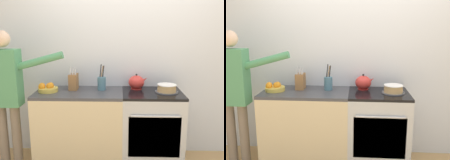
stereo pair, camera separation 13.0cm
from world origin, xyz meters
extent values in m
cube|color=silver|center=(0.00, 0.61, 1.30)|extent=(8.00, 0.04, 2.60)
cube|color=beige|center=(-0.62, 0.29, 0.43)|extent=(1.04, 0.59, 0.87)
cube|color=#3D3D42|center=(-0.62, 0.29, 0.89)|extent=(1.04, 0.59, 0.03)
cube|color=#B7BABF|center=(0.26, 0.29, 0.44)|extent=(0.71, 0.59, 0.87)
cube|color=black|center=(0.26, 0.01, 0.46)|extent=(0.58, 0.01, 0.48)
cylinder|color=#B7BABF|center=(0.26, -0.02, 0.71)|extent=(0.53, 0.02, 0.02)
cube|color=black|center=(0.26, 0.29, 0.89)|extent=(0.71, 0.59, 0.03)
cylinder|color=#4C4C51|center=(0.43, 0.29, 0.91)|extent=(0.27, 0.27, 0.01)
cylinder|color=tan|center=(0.43, 0.29, 0.93)|extent=(0.22, 0.22, 0.04)
cylinder|color=tan|center=(0.43, 0.29, 0.97)|extent=(0.21, 0.21, 0.04)
cylinder|color=white|center=(0.43, 0.29, 1.00)|extent=(0.22, 0.22, 0.01)
cylinder|color=red|center=(0.08, 0.45, 0.91)|extent=(0.14, 0.14, 0.01)
ellipsoid|color=red|center=(0.08, 0.45, 0.99)|extent=(0.20, 0.20, 0.17)
cone|color=red|center=(0.17, 0.45, 1.02)|extent=(0.10, 0.04, 0.09)
sphere|color=black|center=(0.08, 0.45, 1.08)|extent=(0.02, 0.02, 0.02)
cube|color=olive|center=(-0.70, 0.40, 1.00)|extent=(0.10, 0.17, 0.19)
cylinder|color=#B2B2B7|center=(-0.73, 0.36, 1.14)|extent=(0.01, 0.04, 0.10)
cylinder|color=#B2B2B7|center=(-0.70, 0.36, 1.13)|extent=(0.01, 0.03, 0.06)
cylinder|color=#B2B2B7|center=(-0.67, 0.36, 1.13)|extent=(0.01, 0.03, 0.07)
cylinder|color=#B2B2B7|center=(-0.73, 0.40, 1.13)|extent=(0.01, 0.03, 0.07)
cylinder|color=#B2B2B7|center=(-0.70, 0.40, 1.14)|extent=(0.01, 0.04, 0.08)
cylinder|color=#B2B2B7|center=(-0.67, 0.40, 1.14)|extent=(0.01, 0.04, 0.08)
cylinder|color=#477084|center=(-0.35, 0.38, 0.98)|extent=(0.10, 0.10, 0.16)
cylinder|color=black|center=(-0.34, 0.40, 1.08)|extent=(0.04, 0.04, 0.25)
cylinder|color=black|center=(-0.37, 0.39, 1.09)|extent=(0.04, 0.05, 0.26)
cylinder|color=#A37A51|center=(-0.35, 0.40, 1.08)|extent=(0.05, 0.02, 0.24)
cylinder|color=gold|center=(-0.99, 0.28, 0.93)|extent=(0.23, 0.23, 0.05)
sphere|color=orange|center=(-0.97, 0.29, 0.97)|extent=(0.08, 0.08, 0.08)
sphere|color=orange|center=(-0.96, 0.29, 0.97)|extent=(0.08, 0.08, 0.08)
sphere|color=orange|center=(-1.06, 0.27, 0.97)|extent=(0.08, 0.08, 0.08)
sphere|color=orange|center=(-1.06, 0.25, 0.97)|extent=(0.07, 0.07, 0.07)
cylinder|color=#7A6B5B|center=(-1.50, 0.12, 0.39)|extent=(0.11, 0.11, 0.78)
cylinder|color=#7A6B5B|center=(-1.34, 0.12, 0.39)|extent=(0.11, 0.11, 0.78)
cube|color=#4C8E60|center=(-1.42, 0.12, 1.10)|extent=(0.34, 0.20, 0.64)
cylinder|color=#4C8E60|center=(-1.02, 0.12, 1.29)|extent=(0.55, 0.08, 0.22)
sphere|color=beige|center=(-1.42, 0.12, 1.54)|extent=(0.19, 0.19, 0.19)
camera|label=1|loc=(-0.13, -2.59, 1.67)|focal=40.00mm
camera|label=2|loc=(0.00, -2.58, 1.67)|focal=40.00mm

